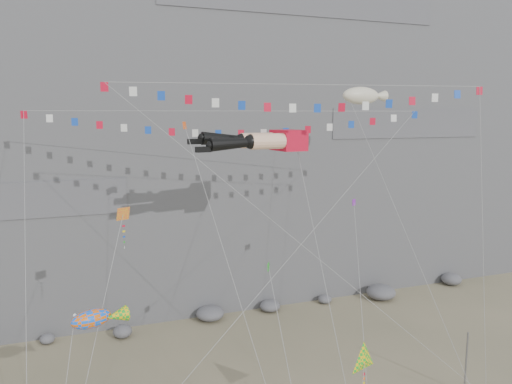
% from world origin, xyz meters
% --- Properties ---
extents(cliff, '(80.00, 28.00, 50.00)m').
position_xyz_m(cliff, '(0.00, 32.00, 25.00)').
color(cliff, slate).
rests_on(cliff, ground).
extents(talus_boulders, '(60.00, 3.00, 1.20)m').
position_xyz_m(talus_boulders, '(0.00, 17.00, 0.60)').
color(talus_boulders, slate).
rests_on(talus_boulders, ground).
extents(anchor_pole_right, '(0.12, 0.12, 4.37)m').
position_xyz_m(anchor_pole_right, '(13.07, -1.05, 2.18)').
color(anchor_pole_right, slate).
rests_on(anchor_pole_right, ground).
extents(legs_kite, '(8.42, 16.91, 23.12)m').
position_xyz_m(legs_kite, '(1.08, 6.81, 17.04)').
color(legs_kite, red).
rests_on(legs_kite, ground).
extents(flag_banner_upper, '(28.50, 18.61, 28.12)m').
position_xyz_m(flag_banner_upper, '(-0.10, 10.18, 19.11)').
color(flag_banner_upper, red).
rests_on(flag_banner_upper, ground).
extents(flag_banner_lower, '(24.13, 7.46, 24.14)m').
position_xyz_m(flag_banner_lower, '(2.77, 3.20, 20.70)').
color(flag_banner_lower, red).
rests_on(flag_banner_lower, ground).
extents(harlequin_kite, '(5.06, 7.13, 15.18)m').
position_xyz_m(harlequin_kite, '(-8.75, 3.22, 13.14)').
color(harlequin_kite, '#F61B33').
rests_on(harlequin_kite, ground).
extents(fish_windsock, '(4.39, 6.14, 10.03)m').
position_xyz_m(fish_windsock, '(-10.82, 0.27, 8.33)').
color(fish_windsock, orange).
rests_on(fish_windsock, ground).
extents(delta_kite, '(3.55, 3.68, 7.28)m').
position_xyz_m(delta_kite, '(2.98, -4.08, 5.62)').
color(delta_kite, yellow).
rests_on(delta_kite, ground).
extents(blimp_windsock, '(4.49, 13.92, 24.15)m').
position_xyz_m(blimp_windsock, '(11.10, 10.00, 20.37)').
color(blimp_windsock, beige).
rests_on(blimp_windsock, ground).
extents(small_kite_a, '(3.54, 12.27, 21.72)m').
position_xyz_m(small_kite_a, '(-4.21, 6.43, 17.74)').
color(small_kite_a, '#FF5615').
rests_on(small_kite_a, ground).
extents(small_kite_b, '(6.76, 13.26, 18.66)m').
position_xyz_m(small_kite_b, '(8.31, 6.03, 12.08)').
color(small_kite_b, purple).
rests_on(small_kite_b, ground).
extents(small_kite_c, '(2.41, 11.41, 14.27)m').
position_xyz_m(small_kite_c, '(0.06, 2.59, 9.09)').
color(small_kite_c, green).
rests_on(small_kite_c, ground).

